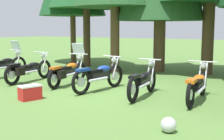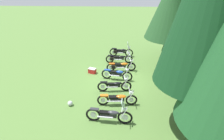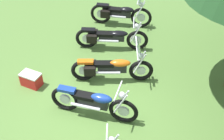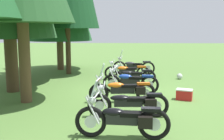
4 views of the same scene
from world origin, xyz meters
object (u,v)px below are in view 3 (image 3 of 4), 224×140
object	(u,v)px
motorcycle_1	(110,37)
motorcycle_0	(120,13)
motorcycle_2	(111,68)
picnic_cooler	(31,79)
motorcycle_3	(94,102)

from	to	relation	value
motorcycle_1	motorcycle_0	bearing A→B (deg)	80.55
motorcycle_1	motorcycle_2	xyz separation A→B (m)	(1.57, 0.20, 0.02)
motorcycle_1	picnic_cooler	xyz separation A→B (m)	(2.01, -1.99, -0.24)
motorcycle_2	picnic_cooler	world-z (taller)	motorcycle_2
motorcycle_0	motorcycle_3	world-z (taller)	motorcycle_0
motorcycle_2	motorcycle_3	xyz separation A→B (m)	(1.40, -0.27, 0.01)
motorcycle_0	picnic_cooler	size ratio (longest dim) A/B	3.44
motorcycle_1	motorcycle_2	world-z (taller)	motorcycle_2
motorcycle_1	picnic_cooler	distance (m)	2.84
motorcycle_3	picnic_cooler	distance (m)	2.17
motorcycle_0	motorcycle_1	xyz separation A→B (m)	(1.52, -0.19, -0.04)
motorcycle_0	picnic_cooler	bearing A→B (deg)	-117.22
motorcycle_1	motorcycle_3	distance (m)	2.98
motorcycle_1	motorcycle_2	distance (m)	1.58
motorcycle_3	motorcycle_2	bearing A→B (deg)	89.27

